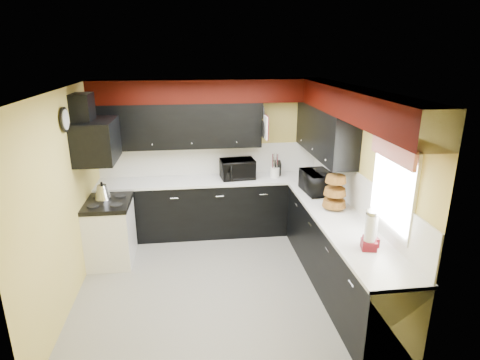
# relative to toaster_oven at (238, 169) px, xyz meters

# --- Properties ---
(ground) EXTENTS (3.60, 3.60, 0.00)m
(ground) POSITION_rel_toaster_oven_xyz_m (-0.42, -1.51, -1.09)
(ground) COLOR gray
(ground) RESTS_ON ground
(wall_back) EXTENTS (3.60, 0.06, 2.50)m
(wall_back) POSITION_rel_toaster_oven_xyz_m (-0.42, 0.29, 0.16)
(wall_back) COLOR #E0C666
(wall_back) RESTS_ON ground
(wall_right) EXTENTS (0.06, 3.60, 2.50)m
(wall_right) POSITION_rel_toaster_oven_xyz_m (1.38, -1.51, 0.16)
(wall_right) COLOR #E0C666
(wall_right) RESTS_ON ground
(wall_left) EXTENTS (0.06, 3.60, 2.50)m
(wall_left) POSITION_rel_toaster_oven_xyz_m (-2.22, -1.51, 0.16)
(wall_left) COLOR #E0C666
(wall_left) RESTS_ON ground
(ceiling) EXTENTS (3.60, 3.60, 0.06)m
(ceiling) POSITION_rel_toaster_oven_xyz_m (-0.42, -1.51, 1.41)
(ceiling) COLOR white
(ceiling) RESTS_ON wall_back
(cab_back) EXTENTS (3.60, 0.60, 0.90)m
(cab_back) POSITION_rel_toaster_oven_xyz_m (-0.42, -0.01, -0.64)
(cab_back) COLOR black
(cab_back) RESTS_ON ground
(cab_right) EXTENTS (0.60, 3.00, 0.90)m
(cab_right) POSITION_rel_toaster_oven_xyz_m (1.08, -1.81, -0.64)
(cab_right) COLOR black
(cab_right) RESTS_ON ground
(counter_back) EXTENTS (3.62, 0.64, 0.04)m
(counter_back) POSITION_rel_toaster_oven_xyz_m (-0.42, -0.01, -0.17)
(counter_back) COLOR white
(counter_back) RESTS_ON cab_back
(counter_right) EXTENTS (0.64, 3.02, 0.04)m
(counter_right) POSITION_rel_toaster_oven_xyz_m (1.08, -1.81, -0.17)
(counter_right) COLOR white
(counter_right) RESTS_ON cab_right
(splash_back) EXTENTS (3.60, 0.02, 0.50)m
(splash_back) POSITION_rel_toaster_oven_xyz_m (-0.42, 0.28, 0.10)
(splash_back) COLOR white
(splash_back) RESTS_ON counter_back
(splash_right) EXTENTS (0.02, 3.60, 0.50)m
(splash_right) POSITION_rel_toaster_oven_xyz_m (1.37, -1.51, 0.10)
(splash_right) COLOR white
(splash_right) RESTS_ON counter_right
(upper_back) EXTENTS (2.60, 0.35, 0.70)m
(upper_back) POSITION_rel_toaster_oven_xyz_m (-0.92, 0.12, 0.71)
(upper_back) COLOR black
(upper_back) RESTS_ON wall_back
(upper_right) EXTENTS (0.35, 1.80, 0.70)m
(upper_right) POSITION_rel_toaster_oven_xyz_m (1.20, -0.61, 0.71)
(upper_right) COLOR black
(upper_right) RESTS_ON wall_right
(soffit_back) EXTENTS (3.60, 0.36, 0.35)m
(soffit_back) POSITION_rel_toaster_oven_xyz_m (-0.42, 0.11, 1.23)
(soffit_back) COLOR black
(soffit_back) RESTS_ON wall_back
(soffit_right) EXTENTS (0.36, 3.24, 0.35)m
(soffit_right) POSITION_rel_toaster_oven_xyz_m (1.20, -1.69, 1.23)
(soffit_right) COLOR black
(soffit_right) RESTS_ON wall_right
(stove) EXTENTS (0.60, 0.75, 0.86)m
(stove) POSITION_rel_toaster_oven_xyz_m (-1.92, -0.76, -0.66)
(stove) COLOR white
(stove) RESTS_ON ground
(cooktop) EXTENTS (0.62, 0.77, 0.06)m
(cooktop) POSITION_rel_toaster_oven_xyz_m (-1.92, -0.76, -0.20)
(cooktop) COLOR black
(cooktop) RESTS_ON stove
(hood) EXTENTS (0.50, 0.78, 0.55)m
(hood) POSITION_rel_toaster_oven_xyz_m (-1.97, -0.76, 0.69)
(hood) COLOR black
(hood) RESTS_ON wall_left
(hood_duct) EXTENTS (0.24, 0.40, 0.40)m
(hood_duct) POSITION_rel_toaster_oven_xyz_m (-2.10, -0.76, 1.11)
(hood_duct) COLOR black
(hood_duct) RESTS_ON wall_left
(window) EXTENTS (0.03, 0.86, 0.96)m
(window) POSITION_rel_toaster_oven_xyz_m (1.36, -2.41, 0.46)
(window) COLOR white
(window) RESTS_ON wall_right
(valance) EXTENTS (0.04, 0.88, 0.20)m
(valance) POSITION_rel_toaster_oven_xyz_m (1.31, -2.41, 0.86)
(valance) COLOR red
(valance) RESTS_ON wall_right
(pan_top) EXTENTS (0.03, 0.22, 0.40)m
(pan_top) POSITION_rel_toaster_oven_xyz_m (0.40, 0.04, 0.91)
(pan_top) COLOR black
(pan_top) RESTS_ON upper_back
(pan_mid) EXTENTS (0.03, 0.28, 0.46)m
(pan_mid) POSITION_rel_toaster_oven_xyz_m (0.40, -0.09, 0.66)
(pan_mid) COLOR black
(pan_mid) RESTS_ON upper_back
(pan_low) EXTENTS (0.03, 0.24, 0.42)m
(pan_low) POSITION_rel_toaster_oven_xyz_m (0.40, 0.17, 0.63)
(pan_low) COLOR black
(pan_low) RESTS_ON upper_back
(cut_board) EXTENTS (0.03, 0.26, 0.35)m
(cut_board) POSITION_rel_toaster_oven_xyz_m (0.41, -0.21, 0.71)
(cut_board) COLOR white
(cut_board) RESTS_ON upper_back
(baskets) EXTENTS (0.27, 0.27, 0.50)m
(baskets) POSITION_rel_toaster_oven_xyz_m (1.10, -1.46, 0.09)
(baskets) COLOR brown
(baskets) RESTS_ON upper_right
(clock) EXTENTS (0.03, 0.30, 0.30)m
(clock) POSITION_rel_toaster_oven_xyz_m (-2.19, -1.26, 1.06)
(clock) COLOR black
(clock) RESTS_ON wall_left
(deco_plate) EXTENTS (0.03, 0.24, 0.24)m
(deco_plate) POSITION_rel_toaster_oven_xyz_m (1.35, -1.86, 1.16)
(deco_plate) COLOR white
(deco_plate) RESTS_ON wall_right
(toaster_oven) EXTENTS (0.57, 0.49, 0.31)m
(toaster_oven) POSITION_rel_toaster_oven_xyz_m (0.00, 0.00, 0.00)
(toaster_oven) COLOR black
(toaster_oven) RESTS_ON counter_back
(microwave) EXTENTS (0.42, 0.59, 0.31)m
(microwave) POSITION_rel_toaster_oven_xyz_m (1.07, -0.81, -0.00)
(microwave) COLOR black
(microwave) RESTS_ON counter_right
(utensil_crock) EXTENTS (0.18, 0.18, 0.16)m
(utensil_crock) POSITION_rel_toaster_oven_xyz_m (0.61, -0.02, -0.07)
(utensil_crock) COLOR white
(utensil_crock) RESTS_ON counter_back
(knife_block) EXTENTS (0.12, 0.16, 0.24)m
(knife_block) POSITION_rel_toaster_oven_xyz_m (0.67, 0.07, -0.04)
(knife_block) COLOR black
(knife_block) RESTS_ON counter_back
(kettle) EXTENTS (0.23, 0.23, 0.20)m
(kettle) POSITION_rel_toaster_oven_xyz_m (-2.00, -0.64, -0.07)
(kettle) COLOR #ADADB1
(kettle) RESTS_ON cooktop
(dispenser_a) EXTENTS (0.18, 0.18, 0.41)m
(dispenser_a) POSITION_rel_toaster_oven_xyz_m (1.07, -2.58, 0.05)
(dispenser_a) COLOR maroon
(dispenser_a) RESTS_ON counter_right
(dispenser_b) EXTENTS (0.14, 0.14, 0.38)m
(dispenser_b) POSITION_rel_toaster_oven_xyz_m (1.13, -2.51, 0.03)
(dispenser_b) COLOR #6A0D0A
(dispenser_b) RESTS_ON counter_right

